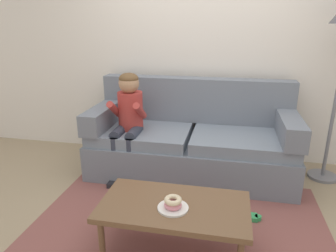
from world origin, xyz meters
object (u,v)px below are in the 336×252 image
object	(u,v)px
couch	(192,141)
donut	(173,205)
coffee_table	(174,209)
person_child	(128,115)
toy_controller	(247,217)

from	to	relation	value
couch	donut	xyz separation A→B (m)	(0.05, -1.36, 0.07)
coffee_table	person_child	bearing A→B (deg)	122.20
person_child	couch	bearing A→B (deg)	18.41
person_child	donut	size ratio (longest dim) A/B	9.18
coffee_table	toy_controller	size ratio (longest dim) A/B	4.56
person_child	donut	world-z (taller)	person_child
couch	person_child	size ratio (longest dim) A/B	1.94
donut	toy_controller	world-z (taller)	donut
coffee_table	person_child	xyz separation A→B (m)	(-0.69, 1.09, 0.32)
couch	coffee_table	bearing A→B (deg)	-87.97
toy_controller	couch	bearing A→B (deg)	140.15
couch	toy_controller	distance (m)	1.06
coffee_table	donut	size ratio (longest dim) A/B	8.59
donut	toy_controller	distance (m)	0.86
donut	person_child	bearing A→B (deg)	121.00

